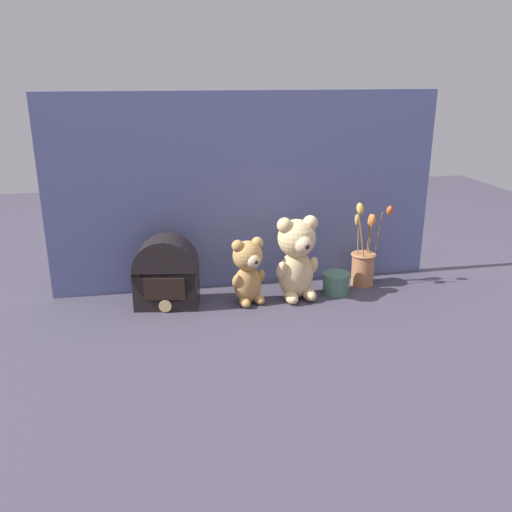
# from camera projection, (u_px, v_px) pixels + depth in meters

# --- Properties ---
(ground_plane) EXTENTS (4.00, 4.00, 0.00)m
(ground_plane) POSITION_uv_depth(u_px,v_px,m) (257.00, 300.00, 1.85)
(ground_plane) COLOR #3D3847
(backdrop_wall) EXTENTS (1.37, 0.02, 0.68)m
(backdrop_wall) POSITION_uv_depth(u_px,v_px,m) (247.00, 192.00, 1.90)
(backdrop_wall) COLOR slate
(backdrop_wall) RESTS_ON ground
(teddy_bear_large) EXTENTS (0.16, 0.15, 0.29)m
(teddy_bear_large) POSITION_uv_depth(u_px,v_px,m) (297.00, 257.00, 1.82)
(teddy_bear_large) COLOR #DBBC84
(teddy_bear_large) RESTS_ON ground
(teddy_bear_medium) EXTENTS (0.13, 0.12, 0.23)m
(teddy_bear_medium) POSITION_uv_depth(u_px,v_px,m) (248.00, 270.00, 1.80)
(teddy_bear_medium) COLOR tan
(teddy_bear_medium) RESTS_ON ground
(flower_vase) EXTENTS (0.15, 0.10, 0.32)m
(flower_vase) POSITION_uv_depth(u_px,v_px,m) (364.00, 262.00, 1.97)
(flower_vase) COLOR #AD7047
(flower_vase) RESTS_ON ground
(vintage_radio) EXTENTS (0.23, 0.15, 0.24)m
(vintage_radio) POSITION_uv_depth(u_px,v_px,m) (166.00, 275.00, 1.78)
(vintage_radio) COLOR black
(vintage_radio) RESTS_ON ground
(decorative_tin_tall) EXTENTS (0.10, 0.10, 0.08)m
(decorative_tin_tall) POSITION_uv_depth(u_px,v_px,m) (336.00, 283.00, 1.90)
(decorative_tin_tall) COLOR #47705B
(decorative_tin_tall) RESTS_ON ground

